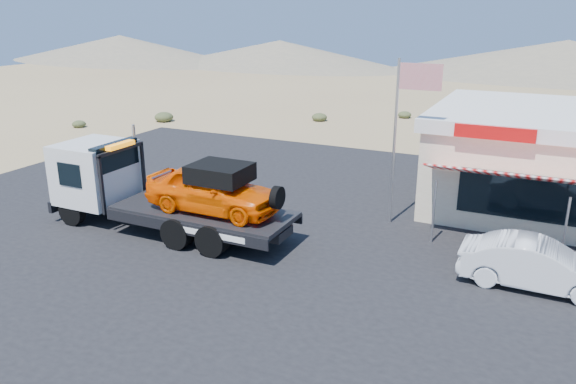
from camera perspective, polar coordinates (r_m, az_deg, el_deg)
name	(u,v)px	position (r m, az deg, el deg)	size (l,w,h in m)	color
ground	(218,244)	(19.27, -7.15, -5.29)	(120.00, 120.00, 0.00)	#937954
asphalt_lot	(307,224)	(20.83, 1.97, -3.28)	(32.00, 24.00, 0.02)	black
tow_truck	(162,187)	(20.22, -12.63, 0.47)	(9.06, 2.69, 3.03)	black
white_sedan	(537,265)	(17.50, 24.01, -6.76)	(1.48, 4.25, 1.40)	silver
jerky_store	(570,161)	(24.42, 26.71, 2.87)	(10.40, 9.97, 3.90)	beige
flagpole	(402,124)	(20.24, 11.50, 6.81)	(1.55, 0.10, 6.00)	#99999E
desert_scrub	(107,140)	(34.62, -17.90, 5.08)	(21.80, 32.15, 0.70)	#394223
distant_hills	(390,57)	(72.81, 10.31, 13.39)	(126.00, 48.00, 4.20)	#726B59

